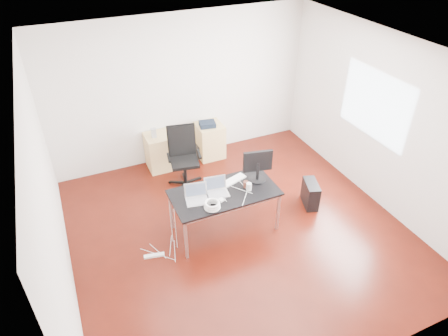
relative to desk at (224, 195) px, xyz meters
name	(u,v)px	position (x,y,z in m)	size (l,w,h in m)	color
room_shell	(242,155)	(0.22, -0.13, 0.73)	(5.00, 5.00, 5.00)	#380C06
desk	(224,195)	(0.00, 0.00, 0.00)	(1.60, 0.80, 0.73)	black
office_chair	(183,154)	(-0.15, 1.44, -0.07)	(0.56, 0.58, 1.08)	black
filing_cabinet_left	(160,151)	(-0.41, 2.10, -0.33)	(0.50, 0.50, 0.70)	tan
filing_cabinet_right	(210,140)	(0.61, 2.10, -0.33)	(0.50, 0.50, 0.70)	tan
pc_tower	(310,194)	(1.58, -0.04, -0.46)	(0.20, 0.45, 0.44)	black
wastebasket	(201,151)	(0.43, 2.12, -0.54)	(0.24, 0.24, 0.28)	black
power_strip	(154,256)	(-1.19, -0.13, -0.66)	(0.30, 0.06, 0.04)	white
laptop_left	(197,197)	(-0.44, -0.01, 0.11)	(0.37, 0.31, 0.23)	silver
laptop_right	(217,190)	(-0.11, 0.03, 0.11)	(0.36, 0.30, 0.23)	silver
monitor	(258,164)	(0.59, 0.09, 0.34)	(0.45, 0.26, 0.51)	black
keyboard	(233,180)	(0.24, 0.20, 0.06)	(0.44, 0.14, 0.02)	white
cup_white	(249,187)	(0.36, -0.10, 0.11)	(0.08, 0.08, 0.12)	white
cup_brown	(246,184)	(0.35, -0.02, 0.10)	(0.08, 0.08, 0.10)	#5B2C1F
cable_coil	(212,205)	(-0.31, -0.27, 0.11)	(0.24, 0.24, 0.11)	white
power_adapter	(221,200)	(-0.13, -0.17, 0.07)	(0.07, 0.07, 0.03)	white
speaker	(154,133)	(-0.50, 2.07, 0.11)	(0.09, 0.08, 0.18)	#9E9E9E
navy_garment	(207,124)	(0.56, 2.07, 0.07)	(0.30, 0.24, 0.09)	black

